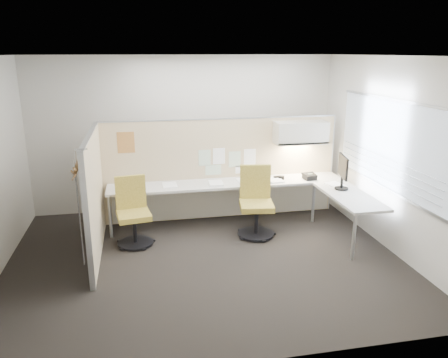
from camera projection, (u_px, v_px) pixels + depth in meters
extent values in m
cube|color=black|center=(205.00, 259.00, 6.26)|extent=(5.50, 4.50, 0.01)
cube|color=white|center=(202.00, 55.00, 5.47)|extent=(5.50, 4.50, 0.01)
cube|color=beige|center=(185.00, 134.00, 7.99)|extent=(5.50, 0.02, 2.80)
cube|color=beige|center=(243.00, 227.00, 3.75)|extent=(5.50, 0.02, 2.80)
cube|color=beige|center=(389.00, 155.00, 6.38)|extent=(0.02, 4.50, 2.80)
cube|color=#8F9AA6|center=(389.00, 145.00, 6.34)|extent=(0.01, 2.80, 1.30)
cube|color=#CEBA8F|center=(221.00, 169.00, 7.62)|extent=(4.10, 0.06, 1.75)
cube|color=#CEBA8F|center=(95.00, 196.00, 6.21)|extent=(0.06, 2.20, 1.75)
cube|color=beige|center=(228.00, 183.00, 7.37)|extent=(4.00, 0.60, 0.04)
cube|color=beige|center=(350.00, 196.00, 6.71)|extent=(0.60, 1.47, 0.04)
cube|color=beige|center=(225.00, 199.00, 7.73)|extent=(3.90, 0.02, 0.64)
cylinder|color=#A5A8AA|center=(110.00, 217.00, 6.87)|extent=(0.05, 0.05, 0.69)
cylinder|color=#A5A8AA|center=(354.00, 237.00, 6.13)|extent=(0.05, 0.05, 0.69)
cylinder|color=#A5A8AA|center=(313.00, 203.00, 7.51)|extent=(0.05, 0.05, 0.69)
cube|color=beige|center=(301.00, 133.00, 7.50)|extent=(0.90, 0.36, 0.38)
cube|color=#FFEABF|center=(300.00, 145.00, 7.56)|extent=(0.60, 0.06, 0.02)
cube|color=#8CBF8C|center=(205.00, 158.00, 7.47)|extent=(0.21, 0.00, 0.28)
cube|color=white|center=(219.00, 156.00, 7.51)|extent=(0.21, 0.00, 0.28)
cube|color=#8CBF8C|center=(235.00, 159.00, 7.59)|extent=(0.21, 0.00, 0.28)
cube|color=white|center=(250.00, 157.00, 7.63)|extent=(0.21, 0.00, 0.28)
cube|color=#8CBF8C|center=(213.00, 170.00, 7.56)|extent=(0.28, 0.00, 0.18)
cube|color=white|center=(241.00, 169.00, 7.66)|extent=(0.21, 0.00, 0.14)
cube|color=orange|center=(126.00, 142.00, 7.14)|extent=(0.28, 0.00, 0.35)
cylinder|color=black|center=(136.00, 243.00, 6.69)|extent=(0.54, 0.54, 0.03)
cylinder|color=black|center=(135.00, 230.00, 6.63)|extent=(0.06, 0.06, 0.42)
cube|color=gold|center=(134.00, 215.00, 6.57)|extent=(0.54, 0.54, 0.08)
cube|color=gold|center=(131.00, 192.00, 6.69)|extent=(0.46, 0.13, 0.52)
cylinder|color=black|center=(256.00, 234.00, 7.02)|extent=(0.58, 0.58, 0.03)
cylinder|color=black|center=(256.00, 221.00, 6.95)|extent=(0.07, 0.07, 0.45)
cube|color=gold|center=(257.00, 206.00, 6.88)|extent=(0.59, 0.59, 0.09)
cube|color=gold|center=(255.00, 182.00, 7.03)|extent=(0.50, 0.14, 0.56)
cylinder|color=black|center=(341.00, 188.00, 6.98)|extent=(0.22, 0.22, 0.02)
cylinder|color=black|center=(342.00, 183.00, 6.95)|extent=(0.04, 0.04, 0.20)
cube|color=black|center=(343.00, 166.00, 6.88)|extent=(0.15, 0.52, 0.35)
cube|color=black|center=(343.00, 166.00, 6.88)|extent=(0.11, 0.47, 0.30)
cube|color=black|center=(310.00, 177.00, 7.51)|extent=(0.22, 0.22, 0.12)
cylinder|color=black|center=(304.00, 175.00, 7.51)|extent=(0.06, 0.17, 0.04)
cube|color=black|center=(278.00, 177.00, 7.57)|extent=(0.14, 0.06, 0.05)
cube|color=black|center=(281.00, 178.00, 7.53)|extent=(0.11, 0.09, 0.06)
cube|color=silver|center=(81.00, 149.00, 5.01)|extent=(0.14, 0.02, 0.02)
cylinder|color=silver|center=(75.00, 156.00, 5.02)|extent=(0.02, 0.02, 0.14)
cube|color=#AD7F4C|center=(76.00, 167.00, 5.06)|extent=(0.02, 0.45, 0.12)
cube|color=#AD7F4C|center=(74.00, 170.00, 5.09)|extent=(0.02, 0.45, 0.12)
cube|color=gray|center=(80.00, 221.00, 5.19)|extent=(0.01, 0.07, 1.13)
cube|color=white|center=(134.00, 187.00, 7.07)|extent=(0.25, 0.31, 0.04)
cube|color=white|center=(170.00, 185.00, 7.18)|extent=(0.24, 0.31, 0.02)
cube|color=white|center=(216.00, 183.00, 7.24)|extent=(0.24, 0.31, 0.03)
cube|color=white|center=(244.00, 181.00, 7.42)|extent=(0.23, 0.30, 0.01)
cube|color=white|center=(275.00, 180.00, 7.44)|extent=(0.25, 0.32, 0.02)
cube|color=white|center=(335.00, 185.00, 7.20)|extent=(0.30, 0.35, 0.02)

